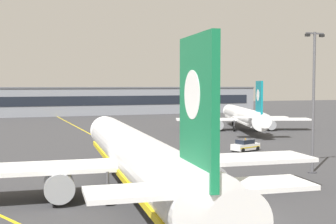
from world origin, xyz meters
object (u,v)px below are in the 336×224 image
(safety_cone_by_nose_gear, at_px, (112,162))
(airliner_foreground, at_px, (136,157))
(apron_lamp_post, at_px, (313,100))
(airliner_background, at_px, (244,116))
(service_car_third, at_px, (245,146))

(safety_cone_by_nose_gear, bearing_deg, airliner_foreground, -96.33)
(apron_lamp_post, bearing_deg, airliner_background, 69.16)
(airliner_foreground, distance_m, service_car_third, 29.50)
(airliner_background, xyz_separation_m, apron_lamp_post, (-15.75, -41.39, 4.80))
(airliner_foreground, distance_m, apron_lamp_post, 21.05)
(airliner_background, height_order, apron_lamp_post, apron_lamp_post)
(safety_cone_by_nose_gear, bearing_deg, apron_lamp_post, -33.87)
(apron_lamp_post, distance_m, safety_cone_by_nose_gear, 23.56)
(airliner_foreground, xyz_separation_m, airliner_background, (36.08, 44.80, -0.49))
(airliner_foreground, relative_size, service_car_third, 9.12)
(airliner_background, bearing_deg, airliner_foreground, -128.85)
(airliner_background, distance_m, service_car_third, 28.95)
(airliner_foreground, relative_size, airliner_background, 1.21)
(apron_lamp_post, height_order, safety_cone_by_nose_gear, apron_lamp_post)
(airliner_foreground, bearing_deg, safety_cone_by_nose_gear, 83.67)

